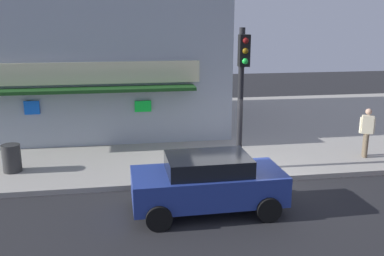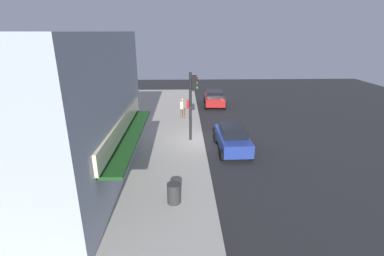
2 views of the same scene
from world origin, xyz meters
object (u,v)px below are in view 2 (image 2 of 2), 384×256
(parked_car_blue, at_px, (233,139))
(parked_car_red, at_px, (214,98))
(trash_can, at_px, (174,193))
(traffic_light, at_px, (192,97))
(fire_hydrant, at_px, (188,104))
(pedestrian, at_px, (182,108))

(parked_car_blue, xyz_separation_m, parked_car_red, (11.02, -0.07, -0.01))
(trash_can, distance_m, parked_car_red, 17.10)
(parked_car_blue, bearing_deg, parked_car_red, -0.37)
(trash_can, bearing_deg, traffic_light, -7.95)
(fire_hydrant, height_order, trash_can, trash_can)
(trash_can, xyz_separation_m, pedestrian, (12.01, -0.36, 0.50))
(traffic_light, relative_size, parked_car_red, 1.13)
(fire_hydrant, distance_m, trash_can, 15.07)
(traffic_light, bearing_deg, trash_can, 172.05)
(parked_car_red, bearing_deg, pedestrian, 145.87)
(traffic_light, height_order, parked_car_blue, traffic_light)
(parked_car_red, bearing_deg, fire_hydrant, 122.00)
(traffic_light, xyz_separation_m, parked_car_red, (9.48, -2.54, -2.28))
(parked_car_blue, bearing_deg, trash_can, 148.62)
(pedestrian, bearing_deg, trash_can, 178.30)
(pedestrian, xyz_separation_m, parked_car_blue, (-6.30, -3.13, -0.31))
(traffic_light, xyz_separation_m, parked_car_blue, (-1.54, -2.47, -2.27))
(fire_hydrant, xyz_separation_m, parked_car_blue, (-9.34, -2.61, 0.21))
(trash_can, height_order, parked_car_red, parked_car_red)
(traffic_light, bearing_deg, parked_car_blue, -121.87)
(parked_car_blue, distance_m, parked_car_red, 11.02)
(trash_can, height_order, parked_car_blue, parked_car_blue)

